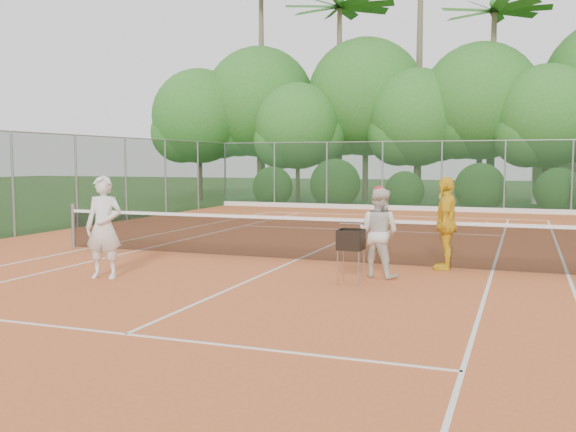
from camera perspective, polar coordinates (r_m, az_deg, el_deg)
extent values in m
plane|color=#26481A|center=(14.09, 0.73, -4.03)|extent=(120.00, 120.00, 0.00)
cube|color=#C7602E|center=(14.09, 0.73, -3.99)|extent=(18.00, 36.00, 0.02)
cylinder|color=gray|center=(16.94, -18.54, -0.82)|extent=(0.10, 0.10, 1.10)
cube|color=black|center=(14.02, 0.73, -2.09)|extent=(11.87, 0.03, 0.86)
cube|color=white|center=(13.97, 0.74, -0.20)|extent=(11.87, 0.04, 0.07)
imported|color=silver|center=(12.33, -16.05, -0.97)|extent=(0.77, 0.58, 1.90)
imported|color=silver|center=(12.11, 8.06, -1.47)|extent=(0.95, 0.82, 1.68)
ellipsoid|color=red|center=(12.05, 8.11, 2.31)|extent=(0.22, 0.22, 0.14)
imported|color=yellow|center=(13.17, 13.88, -0.64)|extent=(0.48, 1.10, 1.86)
cylinder|color=gray|center=(11.30, 4.42, -4.61)|extent=(0.02, 0.02, 0.61)
cylinder|color=gray|center=(11.57, 6.75, -4.41)|extent=(0.02, 0.02, 0.61)
cube|color=black|center=(11.36, 5.62, -2.09)|extent=(0.42, 0.42, 0.36)
sphere|color=yellow|center=(25.57, 4.25, 0.14)|extent=(0.07, 0.07, 0.07)
sphere|color=#CBD230|center=(23.87, 3.30, -0.20)|extent=(0.07, 0.07, 0.07)
sphere|color=gold|center=(23.43, 17.30, -0.51)|extent=(0.07, 0.07, 0.07)
cube|color=white|center=(25.52, 9.72, 0.01)|extent=(11.03, 0.06, 0.01)
cube|color=white|center=(16.72, -17.29, -2.75)|extent=(0.06, 23.77, 0.01)
cube|color=white|center=(13.32, 23.65, -4.88)|extent=(0.06, 23.77, 0.01)
cube|color=white|center=(15.93, -13.36, -3.03)|extent=(0.06, 23.77, 0.01)
cube|color=white|center=(13.30, 17.71, -4.71)|extent=(0.06, 23.77, 0.01)
cube|color=white|center=(20.18, 6.84, -1.26)|extent=(8.23, 0.06, 0.01)
cube|color=white|center=(8.46, -14.20, -10.15)|extent=(8.23, 0.06, 0.01)
cube|color=white|center=(14.09, 0.73, -3.94)|extent=(0.06, 12.80, 0.01)
cube|color=#19381E|center=(28.50, 10.92, 3.52)|extent=(18.00, 0.02, 3.00)
cylinder|color=gray|center=(31.26, -5.61, 3.71)|extent=(0.07, 0.07, 3.00)
cylinder|color=gray|center=(31.26, -5.61, 3.71)|extent=(0.07, 0.07, 3.00)
cylinder|color=brown|center=(36.41, -7.83, 4.42)|extent=(0.26, 0.26, 3.75)
sphere|color=#2D6521|center=(36.49, -7.88, 8.79)|extent=(5.25, 5.25, 5.25)
cylinder|color=brown|center=(36.47, -2.54, 4.98)|extent=(0.30, 0.30, 4.40)
sphere|color=#2D6521|center=(36.62, -2.56, 10.08)|extent=(6.16, 6.16, 6.16)
cylinder|color=brown|center=(33.53, 0.87, 3.96)|extent=(0.22, 0.22, 3.20)
sphere|color=#2D6521|center=(33.57, 0.88, 8.00)|extent=(4.48, 4.48, 4.48)
cylinder|color=brown|center=(35.07, 6.89, 5.03)|extent=(0.31, 0.31, 4.50)
sphere|color=#2D6521|center=(35.23, 6.95, 10.45)|extent=(6.30, 6.30, 6.30)
cylinder|color=brown|center=(33.02, 11.35, 4.10)|extent=(0.24, 0.24, 3.50)
sphere|color=#2D6521|center=(33.08, 11.43, 8.59)|extent=(4.90, 4.90, 4.90)
cylinder|color=brown|center=(33.18, 16.64, 4.51)|extent=(0.28, 0.28, 4.10)
sphere|color=#2D6521|center=(33.30, 16.77, 9.74)|extent=(5.74, 5.74, 5.74)
cylinder|color=brown|center=(31.92, 21.87, 3.72)|extent=(0.23, 0.23, 3.40)
sphere|color=#2D6521|center=(31.98, 22.02, 8.23)|extent=(4.76, 4.76, 4.76)
cone|color=brown|center=(38.29, -2.38, 11.43)|extent=(0.44, 0.44, 13.00)
cone|color=brown|center=(35.60, 4.56, 10.28)|extent=(0.44, 0.44, 11.00)
cone|color=brown|center=(36.93, 11.60, 13.13)|extent=(0.44, 0.44, 15.00)
cone|color=brown|center=(33.77, 17.68, 9.50)|extent=(0.44, 0.44, 10.00)
sphere|color=#2D6521|center=(34.51, 17.90, 17.55)|extent=(0.50, 0.50, 0.50)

